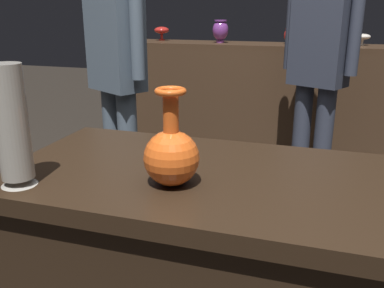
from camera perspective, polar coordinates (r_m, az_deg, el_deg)
back_display_shelf at (r=3.39m, az=12.26°, el=4.64°), size 2.60×0.40×0.99m
vase_centerpiece at (r=1.11m, az=-2.80°, el=-1.33°), size 0.15×0.15×0.26m
vase_tall_behind at (r=1.17m, az=-23.14°, el=2.07°), size 0.09×0.09×0.32m
shelf_vase_far_left at (r=3.62m, az=-4.12°, el=15.03°), size 0.12×0.12×0.11m
shelf_vase_right at (r=3.37m, az=22.08°, el=13.26°), size 0.11×0.11×0.08m
shelf_vase_left at (r=3.39m, az=3.86°, el=15.09°), size 0.12×0.12×0.17m
shelf_vase_center at (r=3.35m, az=12.98°, el=14.12°), size 0.08×0.08×0.11m
visitor_near_left at (r=2.36m, az=-10.20°, el=11.04°), size 0.42×0.31×1.66m
visitor_center_back at (r=2.64m, az=16.79°, el=10.93°), size 0.43×0.31×1.63m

